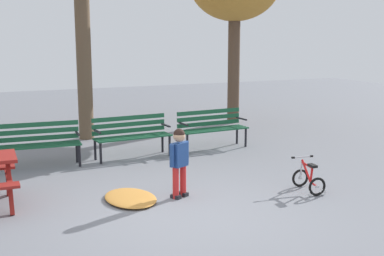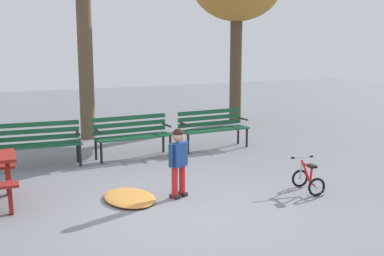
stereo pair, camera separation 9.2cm
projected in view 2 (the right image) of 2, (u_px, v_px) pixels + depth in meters
name	position (u px, v px, depth m)	size (l,w,h in m)	color
ground	(182.00, 215.00, 7.03)	(36.00, 36.00, 0.00)	slate
park_bench_far_left	(38.00, 141.00, 9.57)	(1.63, 0.57, 0.85)	#195133
park_bench_left	(132.00, 133.00, 10.36)	(1.62, 0.54, 0.85)	#195133
park_bench_right	(213.00, 126.00, 11.19)	(1.62, 0.55, 0.85)	#195133
child_standing	(178.00, 157.00, 7.70)	(0.38, 0.26, 1.09)	red
kids_bicycle	(308.00, 180.00, 8.06)	(0.42, 0.59, 0.54)	black
leaf_pile	(130.00, 198.00, 7.68)	(1.07, 0.75, 0.07)	#C68438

